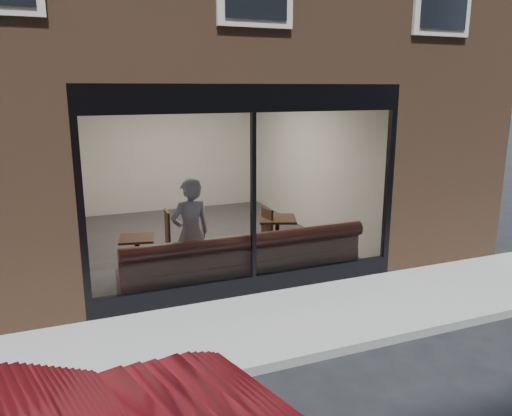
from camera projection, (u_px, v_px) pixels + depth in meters
name	position (u px, v px, depth m)	size (l,w,h in m)	color
ground	(317.00, 357.00, 5.98)	(120.00, 120.00, 0.00)	black
sidewalk_near	(282.00, 321.00, 6.88)	(40.00, 2.00, 0.01)	gray
kerb_near	(319.00, 354.00, 5.93)	(40.00, 0.10, 0.12)	gray
host_building_pier_left	(6.00, 157.00, 11.44)	(2.50, 12.00, 3.20)	brown
host_building_pier_right	(298.00, 144.00, 14.19)	(2.50, 12.00, 3.20)	brown
host_building_backfill	(147.00, 139.00, 15.52)	(5.00, 6.00, 3.20)	brown
cafe_floor	(201.00, 240.00, 10.48)	(6.00, 6.00, 0.00)	#2D2D30
cafe_ceiling	(197.00, 85.00, 9.74)	(6.00, 6.00, 0.00)	white
cafe_wall_back	(168.00, 150.00, 12.81)	(5.00, 5.00, 0.00)	silver
cafe_wall_left	(69.00, 174.00, 9.20)	(6.00, 6.00, 0.00)	silver
cafe_wall_right	(308.00, 160.00, 11.02)	(6.00, 6.00, 0.00)	silver
storefront_kick	(253.00, 285.00, 7.80)	(5.00, 0.10, 0.30)	black
storefront_header	(253.00, 98.00, 7.13)	(5.00, 0.10, 0.40)	black
storefront_mullion	(253.00, 197.00, 7.47)	(0.06, 0.10, 2.50)	black
storefront_glass	(254.00, 198.00, 7.44)	(4.80, 4.80, 0.00)	white
banquette	(244.00, 272.00, 8.14)	(4.00, 0.55, 0.45)	#3A1615
person	(191.00, 234.00, 7.86)	(0.66, 0.43, 1.80)	#8F9BB8
cafe_table_left	(137.00, 238.00, 8.17)	(0.55, 0.55, 0.04)	#311D13
cafe_table_right	(277.00, 219.00, 9.39)	(0.68, 0.68, 0.04)	#311D13
cafe_chair_left	(158.00, 249.00, 9.24)	(0.40, 0.40, 0.04)	#311D13
cafe_chair_right	(258.00, 246.00, 9.38)	(0.37, 0.37, 0.04)	#311D13
wall_poster	(72.00, 175.00, 8.92)	(0.02, 0.67, 0.90)	white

